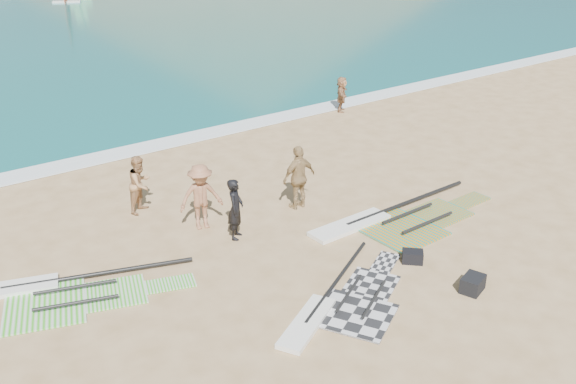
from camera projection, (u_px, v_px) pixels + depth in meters
ground at (402, 275)px, 16.07m from camera, size 300.00×300.00×0.00m
surf_line at (173, 142)px, 25.06m from camera, size 300.00×1.20×0.04m
rig_grey at (340, 305)px, 14.77m from camera, size 4.94×3.38×0.19m
rig_green at (55, 293)px, 15.25m from camera, size 5.52×3.25×0.20m
rig_orange at (394, 220)px, 18.76m from camera, size 6.27×2.47×0.20m
gear_bag_near at (473, 284)px, 15.33m from camera, size 0.72×0.61×0.39m
gear_bag_far at (413, 257)px, 16.59m from camera, size 0.64×0.64×0.32m
person_wetsuit at (236, 209)px, 17.54m from camera, size 0.75×0.75×1.75m
beachgoer_left at (140, 184)px, 19.10m from camera, size 1.08×1.03×1.77m
beachgoer_mid at (201, 197)px, 18.06m from camera, size 1.38×0.99×1.93m
beachgoer_back at (299, 177)px, 19.28m from camera, size 1.17×0.50×1.98m
beachgoer_right at (342, 94)px, 28.54m from camera, size 1.32×1.40×1.58m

